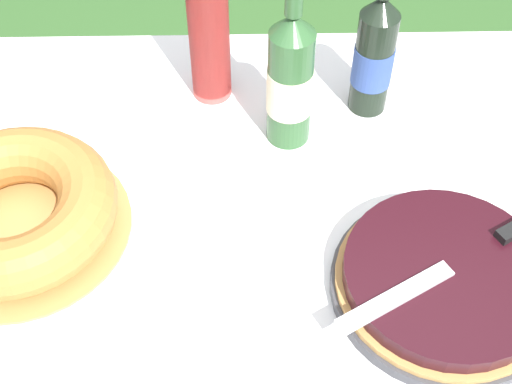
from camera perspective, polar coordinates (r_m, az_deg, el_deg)
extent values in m
cube|color=brown|center=(1.09, 1.59, -8.17)|extent=(1.81, 1.21, 0.03)
cube|color=white|center=(1.08, 1.61, -7.60)|extent=(1.82, 1.22, 0.00)
cube|color=white|center=(1.53, 0.69, 10.81)|extent=(1.82, 0.00, 0.10)
cylinder|color=#38383D|center=(1.09, 14.64, -7.36)|extent=(0.33, 0.33, 0.02)
cylinder|color=#B78447|center=(1.08, 14.80, -6.93)|extent=(0.32, 0.32, 0.01)
cylinder|color=black|center=(1.07, 15.00, -6.36)|extent=(0.30, 0.30, 0.03)
cube|color=silver|center=(1.01, 11.13, -8.24)|extent=(0.18, 0.12, 0.00)
cylinder|color=#B78447|center=(1.19, -18.27, -2.75)|extent=(0.35, 0.35, 0.01)
torus|color=#AD7033|center=(1.16, -18.85, -1.26)|extent=(0.32, 0.32, 0.09)
cylinder|color=#E04C47|center=(1.33, -3.60, 9.51)|extent=(0.07, 0.07, 0.09)
cylinder|color=#E04C47|center=(1.32, -3.63, 9.95)|extent=(0.07, 0.07, 0.09)
cylinder|color=#E04C47|center=(1.31, -3.65, 10.38)|extent=(0.07, 0.07, 0.09)
cylinder|color=#E04C47|center=(1.30, -3.68, 10.83)|extent=(0.07, 0.07, 0.09)
cylinder|color=#E04C47|center=(1.30, -3.71, 11.27)|extent=(0.07, 0.07, 0.09)
cylinder|color=#E04C47|center=(1.29, -3.74, 11.73)|extent=(0.07, 0.07, 0.09)
cylinder|color=#E04C47|center=(1.28, -3.77, 12.19)|extent=(0.07, 0.07, 0.09)
cylinder|color=#E04C47|center=(1.27, -3.80, 12.65)|extent=(0.07, 0.07, 0.09)
cylinder|color=#E04C47|center=(1.26, -3.83, 13.12)|extent=(0.07, 0.07, 0.09)
cylinder|color=#E04C47|center=(1.26, -3.86, 13.60)|extent=(0.07, 0.07, 0.09)
cylinder|color=#E04C47|center=(1.25, -3.89, 14.08)|extent=(0.07, 0.07, 0.09)
cylinder|color=#E04C47|center=(1.24, -3.92, 14.57)|extent=(0.07, 0.07, 0.09)
cylinder|color=#E04C47|center=(1.23, -3.96, 15.06)|extent=(0.07, 0.07, 0.09)
cylinder|color=#2D562D|center=(1.20, 2.73, 8.33)|extent=(0.08, 0.08, 0.22)
cylinder|color=beige|center=(1.20, 2.72, 8.18)|extent=(0.08, 0.08, 0.08)
cone|color=#2D562D|center=(1.12, 2.97, 13.27)|extent=(0.08, 0.08, 0.04)
cylinder|color=black|center=(1.28, 9.33, 10.16)|extent=(0.07, 0.07, 0.20)
cylinder|color=#334C93|center=(1.28, 9.31, 10.03)|extent=(0.07, 0.07, 0.08)
cone|color=black|center=(1.21, 10.04, 14.45)|extent=(0.07, 0.07, 0.04)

